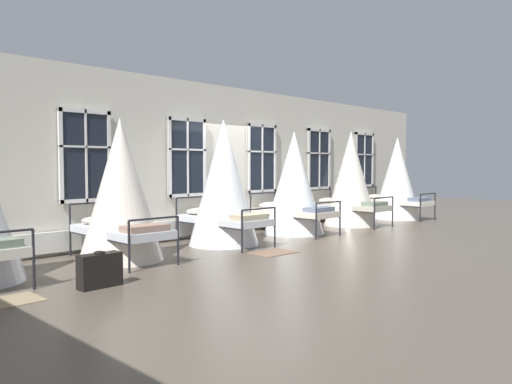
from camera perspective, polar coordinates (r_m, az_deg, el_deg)
ground at (r=10.89m, az=0.59°, el=-5.26°), size 31.91×31.91×0.00m
back_wall_with_windows at (r=11.63m, az=-3.64°, el=3.59°), size 16.96×0.10×3.37m
window_bank at (r=11.56m, az=-3.22°, el=-0.33°), size 12.46×0.10×2.50m
cot_second at (r=8.59m, az=-15.05°, el=0.03°), size 1.39×2.01×2.36m
cot_third at (r=9.99m, az=-3.69°, el=0.87°), size 1.39×2.00×2.48m
cot_fourth at (r=11.61m, az=4.31°, el=0.84°), size 1.39×2.00×2.34m
cot_fifth at (r=13.43m, az=10.68°, el=1.37°), size 1.39×2.00×2.47m
cot_sixth at (r=15.42m, az=15.65°, el=1.40°), size 1.39×2.02×2.40m
rug_first at (r=6.59m, az=-26.67°, el=-11.06°), size 0.80×0.57×0.01m
rug_third at (r=9.12m, az=1.96°, el=-6.87°), size 0.83×0.60×0.01m
suitcase_dark at (r=6.87m, az=-17.26°, el=-8.45°), size 0.56×0.22×0.47m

